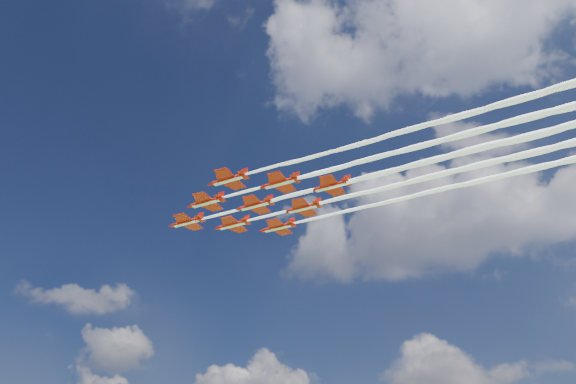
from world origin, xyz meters
The scene contains 9 objects.
jet_lead centered at (20.14, -3.31, 75.69)m, with size 97.08×9.31×2.71m.
jet_row2_port centered at (30.51, -9.51, 75.69)m, with size 97.08×9.31×2.71m.
jet_row2_starb centered at (30.18, 3.42, 75.69)m, with size 97.08×9.31×2.71m.
jet_row3_port centered at (40.88, -15.72, 75.69)m, with size 97.08×9.31×2.71m.
jet_row3_centre centered at (40.55, -2.78, 75.69)m, with size 97.08×9.31×2.71m.
jet_row3_starb centered at (40.22, 10.15, 75.69)m, with size 97.08×9.31×2.71m.
jet_row4_port centered at (50.93, -8.99, 75.69)m, with size 97.08×9.31×2.71m.
jet_row4_starb centered at (50.60, 3.95, 75.69)m, with size 97.08×9.31×2.71m.
jet_tail centered at (60.97, -2.26, 75.69)m, with size 97.08×9.31×2.71m.
Camera 1 is at (57.97, -107.50, 4.00)m, focal length 35.00 mm.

